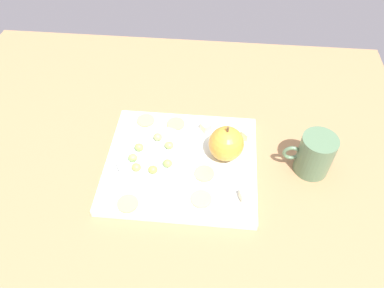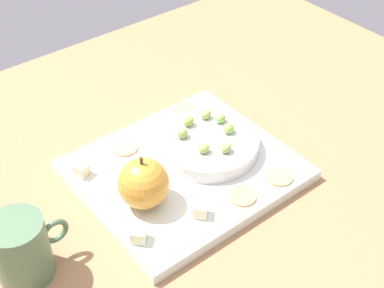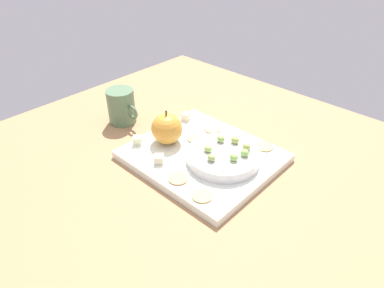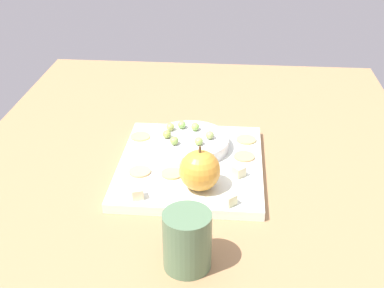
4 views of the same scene
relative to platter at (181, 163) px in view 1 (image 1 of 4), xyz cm
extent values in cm
cube|color=#9E744D|center=(-4.64, 0.69, -3.35)|extent=(119.04, 99.35, 4.78)
cube|color=silver|center=(0.00, 0.00, 0.00)|extent=(33.32, 29.31, 1.92)
cylinder|color=silver|center=(-5.62, -0.74, 2.22)|extent=(16.81, 16.81, 2.52)
sphere|color=gold|center=(9.65, 2.54, 4.85)|extent=(7.79, 7.79, 7.79)
cylinder|color=brown|center=(9.65, 2.54, 9.35)|extent=(0.50, 0.50, 1.20)
cube|color=beige|center=(14.04, -8.61, 2.00)|extent=(2.66, 2.66, 2.09)
cube|color=beige|center=(4.77, 9.91, 2.00)|extent=(2.95, 2.95, 2.09)
cube|color=beige|center=(14.51, 8.25, 2.00)|extent=(2.95, 2.95, 2.09)
cylinder|color=tan|center=(5.20, -9.72, 1.16)|extent=(4.36, 4.36, 0.40)
cylinder|color=tan|center=(-2.59, 11.04, 1.16)|extent=(4.36, 4.36, 0.40)
cylinder|color=tan|center=(5.35, -3.22, 1.16)|extent=(4.36, 4.36, 0.40)
cylinder|color=tan|center=(-10.08, 11.50, 1.16)|extent=(4.36, 4.36, 0.40)
cylinder|color=tan|center=(-9.53, -12.21, 1.16)|extent=(4.36, 4.36, 0.40)
ellipsoid|color=#8EC154|center=(-9.20, 0.16, 4.35)|extent=(1.99, 1.79, 1.74)
ellipsoid|color=#99B160|center=(-5.62, 3.58, 4.30)|extent=(1.99, 1.79, 1.65)
ellipsoid|color=#A0AC54|center=(-8.74, -5.26, 4.31)|extent=(1.99, 1.79, 1.66)
ellipsoid|color=#89BF5B|center=(-9.99, -2.86, 4.34)|extent=(1.99, 1.79, 1.72)
ellipsoid|color=#8AAF52|center=(-2.41, -3.66, 4.34)|extent=(1.99, 1.79, 1.73)
ellipsoid|color=#99AB4A|center=(-5.19, -5.57, 4.33)|extent=(1.99, 1.79, 1.71)
ellipsoid|color=#97BD59|center=(-2.78, 1.42, 4.28)|extent=(1.99, 1.79, 1.61)
cylinder|color=#537251|center=(28.89, 1.98, 3.94)|extent=(7.64, 7.64, 9.80)
torus|color=#537251|center=(23.86, 1.99, 3.94)|extent=(4.00, 0.81, 4.00)
camera|label=1|loc=(7.14, -50.51, 65.03)|focal=34.40mm
camera|label=2|loc=(39.73, 51.93, 60.74)|focal=50.89mm
camera|label=3|loc=(-43.89, 50.78, 49.14)|focal=32.05mm
camera|label=4|loc=(91.02, 8.08, 55.33)|focal=48.15mm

